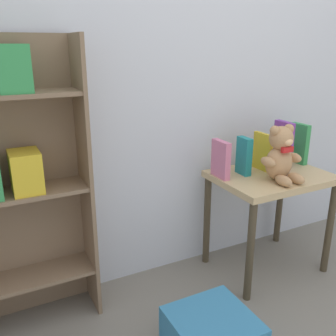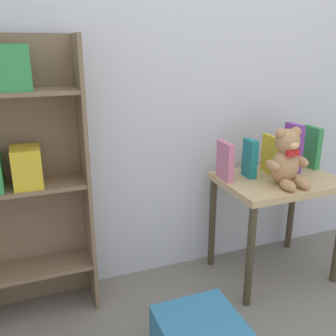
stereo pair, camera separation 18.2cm
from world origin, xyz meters
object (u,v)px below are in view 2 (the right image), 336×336
Objects in this scene: bookshelf_side at (8,168)px; book_standing_green at (311,147)px; book_standing_yellow at (270,155)px; book_standing_pink at (225,161)px; display_table at (277,193)px; book_standing_teal at (250,158)px; book_standing_purple at (293,148)px; teddy_bear at (287,159)px.

bookshelf_side is 1.64m from book_standing_green.
book_standing_yellow is 0.29m from book_standing_green.
book_standing_green reaches higher than book_standing_pink.
book_standing_yellow reaches higher than display_table.
book_standing_teal is 0.87× the size of book_standing_green.
book_standing_pink is 0.75× the size of book_standing_purple.
display_table is 2.34× the size of book_standing_purple.
teddy_bear reaches higher than display_table.
book_standing_purple is at bearing -2.95° from book_standing_yellow.
book_standing_purple reaches higher than book_standing_green.
book_standing_green is at bearing 18.44° from display_table.
book_standing_teal is 0.77× the size of book_standing_purple.
book_standing_purple is at bearing 29.56° from display_table.
display_table is 2.13× the size of teddy_bear.
book_standing_green is at bearing 5.24° from book_standing_teal.
bookshelf_side is 6.36× the size of book_standing_teal.
book_standing_pink is at bearing 179.16° from book_standing_purple.
display_table is at bearing -24.98° from book_standing_teal.
book_standing_purple reaches higher than display_table.
book_standing_yellow is at bearing -179.57° from book_standing_green.
book_standing_yellow reaches higher than book_standing_teal.
book_standing_teal is at bearing -4.85° from bookshelf_side.
book_standing_green is (0.29, 0.10, 0.21)m from display_table.
book_standing_pink is at bearing -4.67° from bookshelf_side.
book_standing_yellow is (0.29, -0.00, 0.01)m from book_standing_pink.
book_standing_yellow is 0.15m from book_standing_purple.
book_standing_teal is 0.98× the size of book_standing_yellow.
teddy_bear is at bearing -135.24° from book_standing_purple.
display_table is at bearing -7.45° from bookshelf_side.
bookshelf_side is 6.21× the size of book_standing_yellow.
bookshelf_side reaches higher than book_standing_green.
display_table is at bearing -90.14° from book_standing_yellow.
book_standing_yellow is (0.03, 0.18, -0.03)m from teddy_bear.
book_standing_teal is 0.43m from book_standing_green.
book_standing_teal is at bearing 123.80° from teddy_bear.
book_standing_green is at bearing 2.15° from book_standing_pink.
teddy_bear is at bearing -53.81° from book_standing_teal.
teddy_bear is 0.31m from book_standing_pink.
book_standing_yellow is at bearing 8.02° from book_standing_teal.
bookshelf_side is 1.21m from book_standing_teal.
bookshelf_side reaches higher than display_table.
book_standing_purple is 1.12× the size of book_standing_green.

